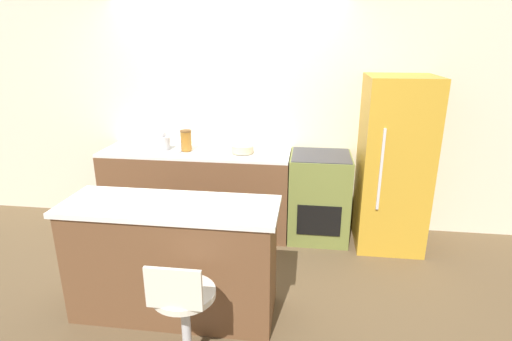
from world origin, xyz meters
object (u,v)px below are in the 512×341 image
object	(u,v)px
mixing_bowl	(243,149)
stool_chair	(184,317)
kettle	(162,141)
oven_range	(319,197)
refrigerator	(393,164)

from	to	relation	value
mixing_bowl	stool_chair	bearing A→B (deg)	-91.03
stool_chair	kettle	bearing A→B (deg)	112.75
oven_range	refrigerator	xyz separation A→B (m)	(0.72, -0.04, 0.41)
refrigerator	mixing_bowl	world-z (taller)	refrigerator
refrigerator	mixing_bowl	bearing A→B (deg)	179.15
oven_range	stool_chair	bearing A→B (deg)	-112.89
oven_range	stool_chair	xyz separation A→B (m)	(-0.87, -2.05, -0.04)
stool_chair	kettle	distance (m)	2.28
refrigerator	oven_range	bearing A→B (deg)	176.71
oven_range	kettle	xyz separation A→B (m)	(-1.72, -0.02, 0.56)
oven_range	mixing_bowl	bearing A→B (deg)	-178.71
refrigerator	stool_chair	size ratio (longest dim) A/B	2.04
oven_range	stool_chair	world-z (taller)	oven_range
kettle	stool_chair	bearing A→B (deg)	-67.25
mixing_bowl	refrigerator	bearing A→B (deg)	-0.85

